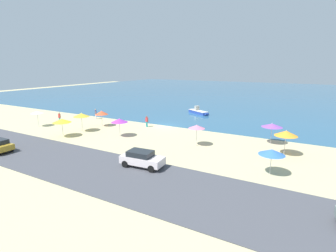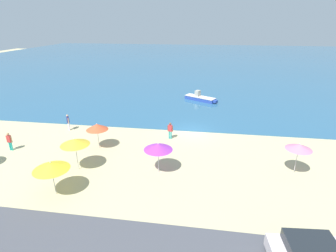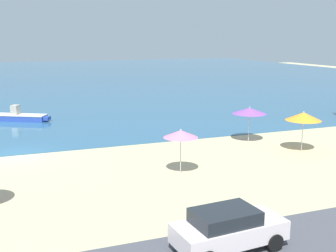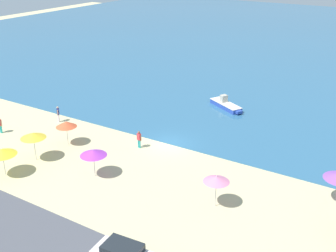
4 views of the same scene
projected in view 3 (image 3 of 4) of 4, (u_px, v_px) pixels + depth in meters
name	position (u px, v px, depth m)	size (l,w,h in m)	color
ground_plane	(18.00, 155.00, 26.99)	(160.00, 160.00, 0.00)	#C5B98A
sea	(11.00, 78.00, 77.36)	(150.00, 110.00, 0.05)	#2D5F83
beach_umbrella_3	(250.00, 111.00, 30.15)	(2.42, 2.42, 2.55)	#B2B2B7
beach_umbrella_7	(303.00, 116.00, 27.52)	(2.31, 2.31, 2.70)	#B2B2B7
beach_umbrella_8	(181.00, 134.00, 22.92)	(1.91, 1.91, 2.55)	#B2B2B7
parked_car_0	(228.00, 228.00, 14.78)	(4.13, 2.10, 1.50)	silver
skiff_nearshore	(21.00, 117.00, 37.89)	(4.89, 3.43, 1.42)	#2A47A5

